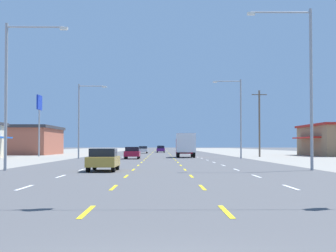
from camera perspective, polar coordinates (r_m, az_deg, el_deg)
name	(u,v)px	position (r m, az deg, el deg)	size (l,w,h in m)	color
ground_plane	(160,157)	(72.30, -0.87, -3.41)	(572.00, 572.00, 0.00)	#4C4C4F
lane_markings	(160,153)	(110.79, -0.84, -2.94)	(10.64, 227.60, 0.01)	white
signal_span_wire	(151,29)	(16.16, -1.83, 10.48)	(26.57, 0.53, 8.88)	brown
sedan_inner_left_nearest	(104,159)	(34.22, -7.00, -3.61)	(1.80, 4.50, 1.46)	#B28C33
sedan_inner_left_near	(132,153)	(63.94, -3.88, -2.90)	(1.80, 4.50, 1.46)	maroon
box_truck_inner_right_mid	(185,144)	(71.34, 1.90, -1.95)	(2.40, 7.20, 3.23)	maroon
sedan_inner_left_midfar	(143,150)	(106.81, -2.71, -2.57)	(1.80, 4.50, 1.46)	silver
sedan_center_turn_far	(161,149)	(117.02, -0.79, -2.53)	(1.80, 4.50, 1.46)	#4C196B
hatchback_center_turn_farther	(161,149)	(135.66, -0.81, -2.46)	(1.72, 3.90, 1.54)	#235B2D
storefront_left_row_2	(16,140)	(97.45, -16.14, -1.49)	(14.35, 17.76, 5.04)	#A35642
pole_sign_left_row_2	(39,109)	(79.11, -13.77, 1.84)	(0.24, 2.62, 8.96)	gray
streetlight_left_row_0	(12,85)	(36.40, -16.51, 4.30)	(4.16, 0.26, 9.79)	gray
streetlight_right_row_0	(305,77)	(36.41, 14.62, 5.17)	(4.36, 0.26, 10.83)	gray
streetlight_left_row_1	(82,116)	(66.56, -9.35, 1.12)	(3.55, 0.26, 9.32)	gray
streetlight_right_row_1	(238,113)	(66.55, 7.61, 1.40)	(3.60, 0.26, 9.96)	gray
utility_pole_right_row_1	(259,122)	(76.72, 9.87, 0.41)	(2.20, 0.26, 9.55)	brown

